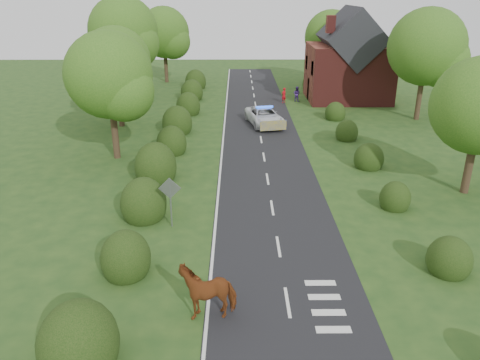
{
  "coord_description": "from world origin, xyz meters",
  "views": [
    {
      "loc": [
        -1.83,
        -18.13,
        10.64
      ],
      "look_at": [
        -1.68,
        4.72,
        1.3
      ],
      "focal_mm": 35.0,
      "sensor_mm": 36.0,
      "label": 1
    }
  ],
  "objects_px": {
    "police_van": "(264,116)",
    "pedestrian_red": "(284,95)",
    "pedestrian_purple": "(297,94)",
    "cow": "(208,292)",
    "road_sign": "(170,195)"
  },
  "relations": [
    {
      "from": "pedestrian_red",
      "to": "cow",
      "type": "bearing_deg",
      "value": 40.86
    },
    {
      "from": "cow",
      "to": "pedestrian_purple",
      "type": "xyz_separation_m",
      "value": [
        7.11,
        33.57,
        -0.05
      ]
    },
    {
      "from": "cow",
      "to": "police_van",
      "type": "xyz_separation_m",
      "value": [
        3.33,
        24.7,
        -0.09
      ]
    },
    {
      "from": "cow",
      "to": "pedestrian_red",
      "type": "xyz_separation_m",
      "value": [
        5.74,
        32.94,
        -0.05
      ]
    },
    {
      "from": "cow",
      "to": "pedestrian_purple",
      "type": "relative_size",
      "value": 1.5
    },
    {
      "from": "police_van",
      "to": "pedestrian_red",
      "type": "xyz_separation_m",
      "value": [
        2.41,
        8.24,
        0.04
      ]
    },
    {
      "from": "pedestrian_red",
      "to": "pedestrian_purple",
      "type": "xyz_separation_m",
      "value": [
        1.37,
        0.63,
        0.0
      ]
    },
    {
      "from": "police_van",
      "to": "pedestrian_purple",
      "type": "relative_size",
      "value": 3.68
    },
    {
      "from": "road_sign",
      "to": "police_van",
      "type": "height_order",
      "value": "road_sign"
    },
    {
      "from": "pedestrian_purple",
      "to": "pedestrian_red",
      "type": "bearing_deg",
      "value": 58.71
    },
    {
      "from": "pedestrian_red",
      "to": "road_sign",
      "type": "bearing_deg",
      "value": 34.18
    },
    {
      "from": "road_sign",
      "to": "pedestrian_purple",
      "type": "relative_size",
      "value": 1.65
    },
    {
      "from": "cow",
      "to": "police_van",
      "type": "height_order",
      "value": "cow"
    },
    {
      "from": "road_sign",
      "to": "cow",
      "type": "bearing_deg",
      "value": -71.73
    },
    {
      "from": "pedestrian_red",
      "to": "police_van",
      "type": "bearing_deg",
      "value": 34.45
    }
  ]
}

